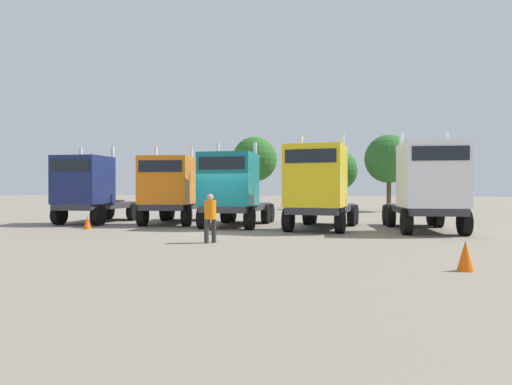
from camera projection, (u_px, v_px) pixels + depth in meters
ground at (215, 232)px, 19.05m from camera, size 200.00×200.00×0.00m
semi_truck_navy at (91, 189)px, 23.74m from camera, size 3.21×6.23×4.11m
semi_truck_orange at (171, 190)px, 23.20m from camera, size 3.89×6.55×4.04m
semi_truck_teal at (233, 189)px, 21.49m from camera, size 3.12×6.22×4.09m
semi_truck_yellow at (319, 187)px, 19.92m from camera, size 2.59×6.27×4.29m
semi_truck_white at (428, 186)px, 18.95m from camera, size 3.64×6.54×4.31m
visitor_in_hivis at (210, 215)px, 15.26m from camera, size 0.56×0.56×1.66m
traffic_cone_near at (87, 222)px, 20.52m from camera, size 0.36×0.36×0.63m
traffic_cone_far at (465, 256)px, 10.05m from camera, size 0.36×0.36×0.69m
oak_far_left at (255, 159)px, 43.48m from camera, size 4.33×4.33×6.87m
oak_far_centre at (337, 170)px, 40.26m from camera, size 3.63×3.63×5.32m
oak_far_right at (389, 159)px, 36.33m from camera, size 3.90×3.90×6.21m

